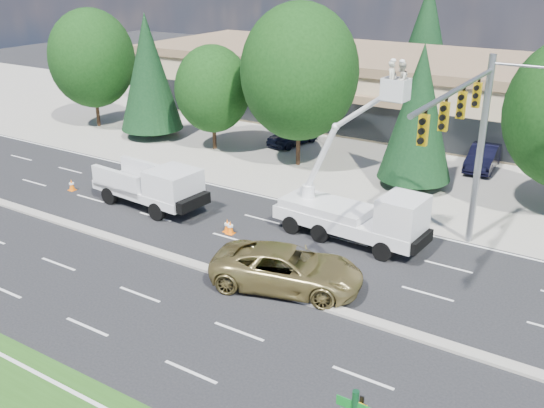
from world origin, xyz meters
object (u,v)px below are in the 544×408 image
Objects in this scene: signal_mast at (472,131)px; minivan at (287,268)px; utility_pickup at (154,190)px; bucket_truck at (361,207)px.

minivan is at bearing -129.04° from signal_mast.
utility_pickup is at bearing 56.04° from minivan.
signal_mast is at bearing 15.05° from bucket_truck.
utility_pickup is at bearing -169.75° from signal_mast.
utility_pickup is 0.75× the size of bucket_truck.
minivan is (-5.23, -6.44, -5.18)m from signal_mast.
bucket_truck is (-4.46, -0.89, -4.17)m from signal_mast.
signal_mast is 6.17m from bucket_truck.
signal_mast is at bearing -54.60° from minivan.
signal_mast reaches higher than bucket_truck.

